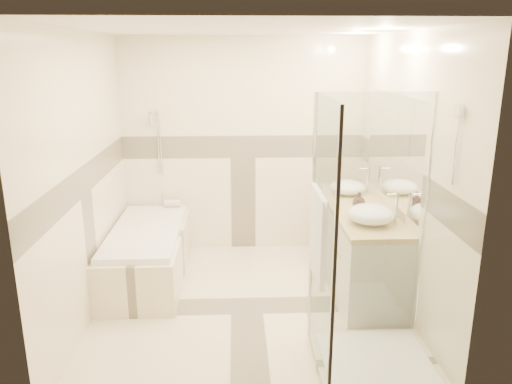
{
  "coord_description": "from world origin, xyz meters",
  "views": [
    {
      "loc": [
        -0.09,
        -4.26,
        2.31
      ],
      "look_at": [
        0.1,
        0.25,
        1.05
      ],
      "focal_mm": 35.0,
      "sensor_mm": 36.0,
      "label": 1
    }
  ],
  "objects_px": {
    "vessel_sink_far": "(371,214)",
    "amenity_bottle_a": "(359,201)",
    "bathtub": "(147,251)",
    "amenity_bottle_b": "(359,200)",
    "shower_enclosure": "(362,306)",
    "vanity": "(359,250)",
    "vessel_sink_near": "(347,187)"
  },
  "relations": [
    {
      "from": "vessel_sink_far",
      "to": "amenity_bottle_a",
      "type": "distance_m",
      "value": 0.43
    },
    {
      "from": "bathtub",
      "to": "amenity_bottle_b",
      "type": "distance_m",
      "value": 2.24
    },
    {
      "from": "shower_enclosure",
      "to": "amenity_bottle_b",
      "type": "relative_size",
      "value": 12.61
    },
    {
      "from": "vanity",
      "to": "vessel_sink_near",
      "type": "xyz_separation_m",
      "value": [
        -0.02,
        0.54,
        0.5
      ]
    },
    {
      "from": "bathtub",
      "to": "vessel_sink_near",
      "type": "bearing_deg",
      "value": 5.23
    },
    {
      "from": "vanity",
      "to": "shower_enclosure",
      "type": "distance_m",
      "value": 1.31
    },
    {
      "from": "amenity_bottle_a",
      "to": "vanity",
      "type": "bearing_deg",
      "value": -43.51
    },
    {
      "from": "shower_enclosure",
      "to": "vessel_sink_near",
      "type": "height_order",
      "value": "shower_enclosure"
    },
    {
      "from": "vanity",
      "to": "shower_enclosure",
      "type": "xyz_separation_m",
      "value": [
        -0.29,
        -1.27,
        0.08
      ]
    },
    {
      "from": "vanity",
      "to": "amenity_bottle_b",
      "type": "height_order",
      "value": "amenity_bottle_b"
    },
    {
      "from": "vanity",
      "to": "shower_enclosure",
      "type": "relative_size",
      "value": 0.79
    },
    {
      "from": "vessel_sink_near",
      "to": "amenity_bottle_a",
      "type": "distance_m",
      "value": 0.53
    },
    {
      "from": "bathtub",
      "to": "amenity_bottle_b",
      "type": "relative_size",
      "value": 10.51
    },
    {
      "from": "amenity_bottle_a",
      "to": "amenity_bottle_b",
      "type": "distance_m",
      "value": 0.01
    },
    {
      "from": "vessel_sink_near",
      "to": "vessel_sink_far",
      "type": "distance_m",
      "value": 0.95
    },
    {
      "from": "vessel_sink_far",
      "to": "bathtub",
      "type": "bearing_deg",
      "value": 160.41
    },
    {
      "from": "shower_enclosure",
      "to": "bathtub",
      "type": "bearing_deg",
      "value": 138.9
    },
    {
      "from": "bathtub",
      "to": "vessel_sink_far",
      "type": "relative_size",
      "value": 4.04
    },
    {
      "from": "vessel_sink_far",
      "to": "amenity_bottle_b",
      "type": "distance_m",
      "value": 0.44
    },
    {
      "from": "vanity",
      "to": "amenity_bottle_b",
      "type": "xyz_separation_m",
      "value": [
        -0.02,
        0.03,
        0.5
      ]
    },
    {
      "from": "shower_enclosure",
      "to": "amenity_bottle_a",
      "type": "height_order",
      "value": "shower_enclosure"
    },
    {
      "from": "vanity",
      "to": "amenity_bottle_a",
      "type": "height_order",
      "value": "amenity_bottle_a"
    },
    {
      "from": "amenity_bottle_a",
      "to": "amenity_bottle_b",
      "type": "bearing_deg",
      "value": 90.0
    },
    {
      "from": "bathtub",
      "to": "vessel_sink_far",
      "type": "distance_m",
      "value": 2.35
    },
    {
      "from": "vessel_sink_near",
      "to": "vanity",
      "type": "bearing_deg",
      "value": -87.9
    },
    {
      "from": "shower_enclosure",
      "to": "amenity_bottle_a",
      "type": "xyz_separation_m",
      "value": [
        0.27,
        1.29,
        0.42
      ]
    },
    {
      "from": "vanity",
      "to": "vessel_sink_far",
      "type": "distance_m",
      "value": 0.65
    },
    {
      "from": "shower_enclosure",
      "to": "vessel_sink_near",
      "type": "xyz_separation_m",
      "value": [
        0.27,
        1.82,
        0.42
      ]
    },
    {
      "from": "bathtub",
      "to": "vanity",
      "type": "relative_size",
      "value": 1.05
    },
    {
      "from": "vanity",
      "to": "vessel_sink_far",
      "type": "relative_size",
      "value": 3.85
    },
    {
      "from": "vessel_sink_far",
      "to": "shower_enclosure",
      "type": "bearing_deg",
      "value": -107.55
    },
    {
      "from": "shower_enclosure",
      "to": "amenity_bottle_b",
      "type": "xyz_separation_m",
      "value": [
        0.27,
        1.3,
        0.43
      ]
    }
  ]
}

